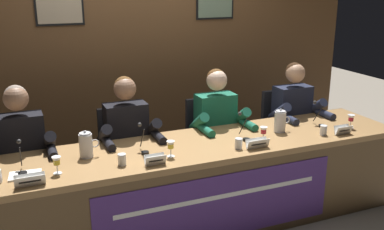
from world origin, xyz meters
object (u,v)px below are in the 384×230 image
chair_center_left (124,159)px  microphone_far_left (21,163)px  juice_glass_center_right (264,131)px  nameplate_far_right (343,130)px  nameplate_center_right (258,143)px  microphone_far_right (319,118)px  water_pitcher_left_side (86,145)px  chair_center_right (210,147)px  water_cup_center_left (122,160)px  nameplate_center_left (155,160)px  juice_glass_far_left (57,162)px  chair_far_right (283,135)px  water_pitcher_right_side (280,121)px  microphone_center_right (244,131)px  water_cup_center_right (239,144)px  conference_table (198,175)px  water_cup_far_right (323,131)px  nameplate_far_left (30,180)px  juice_glass_center_left (171,146)px  panelist_far_left (22,152)px  microphone_center_left (143,143)px  chair_far_left (25,175)px  document_stack_far_left (25,175)px  panelist_center_left (129,138)px  juice_glass_far_right (351,119)px  panelist_center_right (219,126)px  panelist_far_right (296,115)px

chair_center_left → microphone_far_left: bearing=-144.0°
juice_glass_center_right → nameplate_far_right: (0.73, -0.12, -0.05)m
nameplate_center_right → juice_glass_center_right: 0.18m
microphone_far_right → water_pitcher_left_side: size_ratio=1.03×
water_pitcher_left_side → chair_center_right: bearing=22.1°
juice_glass_center_right → microphone_far_left: bearing=177.0°
water_cup_center_left → nameplate_center_left: bearing=-22.6°
juice_glass_far_left → chair_far_right: size_ratio=0.14×
juice_glass_far_left → nameplate_far_right: 2.38m
nameplate_center_right → water_pitcher_right_side: size_ratio=0.91×
microphone_center_right → water_pitcher_left_side: (-1.28, 0.11, 0.02)m
water_cup_center_right → conference_table: bearing=159.7°
water_cup_far_right → nameplate_far_left: bearing=-178.0°
water_cup_far_right → water_pitcher_left_side: size_ratio=0.40×
juice_glass_center_right → water_cup_center_right: bearing=-165.1°
nameplate_center_left → water_cup_far_right: size_ratio=1.81×
juice_glass_center_left → microphone_center_right: size_ratio=0.57×
panelist_far_left → microphone_center_left: 0.95m
nameplate_center_left → water_cup_far_right: water_cup_far_right is taller
conference_table → water_cup_center_left: bearing=-172.8°
conference_table → chair_far_left: bearing=151.8°
nameplate_center_left → chair_far_right: bearing=27.0°
microphone_center_right → microphone_far_left: bearing=-179.9°
document_stack_far_left → nameplate_center_right: bearing=-5.1°
nameplate_center_left → water_cup_center_right: water_cup_center_right is taller
chair_far_left → panelist_far_left: size_ratio=0.74×
chair_center_left → microphone_center_right: microphone_center_right is taller
water_cup_center_right → water_cup_far_right: bearing=0.5°
chair_far_right → water_cup_far_right: bearing=-100.3°
chair_far_left → panelist_far_left: (-0.00, -0.20, 0.28)m
microphone_center_left → water_pitcher_right_side: 1.25m
panelist_center_left → nameplate_center_right: panelist_center_left is taller
juice_glass_center_right → juice_glass_far_right: bearing=-0.4°
conference_table → chair_center_right: bearing=58.3°
juice_glass_center_left → water_cup_center_right: juice_glass_center_left is taller
nameplate_far_left → panelist_center_right: bearing=21.9°
conference_table → juice_glass_center_right: bearing=-4.0°
panelist_far_right → microphone_far_right: bearing=-92.5°
microphone_far_left → water_cup_center_left: microphone_far_left is taller
water_cup_center_left → microphone_center_right: size_ratio=0.39×
panelist_far_left → water_cup_center_right: 1.69m
panelist_far_left → panelist_center_right: size_ratio=1.00×
water_cup_center_left → water_cup_far_right: (1.76, -0.02, 0.00)m
juice_glass_far_left → chair_far_right: 2.49m
panelist_center_right → microphone_far_left: bearing=-166.0°
microphone_center_left → chair_far_right: (1.69, 0.59, -0.36)m
chair_far_left → microphone_center_right: 1.87m
nameplate_far_left → juice_glass_center_left: bearing=7.1°
panelist_center_left → juice_glass_center_left: (0.18, -0.55, 0.09)m
conference_table → juice_glass_far_left: bearing=-177.2°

